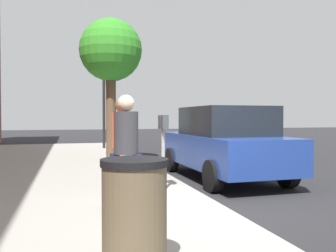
{
  "coord_description": "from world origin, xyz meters",
  "views": [
    {
      "loc": [
        -5.23,
        2.31,
        1.52
      ],
      "look_at": [
        1.54,
        0.41,
        1.35
      ],
      "focal_mm": 37.96,
      "sensor_mm": 36.0,
      "label": 1
    }
  ],
  "objects_px": {
    "street_tree": "(111,52)",
    "trash_bin": "(135,217)",
    "parked_sedan_near": "(223,143)",
    "traffic_signal": "(106,94)",
    "pedestrian_bystander": "(126,142)",
    "parking_meter": "(163,136)",
    "pedestrian_at_meter": "(122,137)"
  },
  "relations": [
    {
      "from": "parked_sedan_near",
      "to": "traffic_signal",
      "type": "relative_size",
      "value": 1.23
    },
    {
      "from": "street_tree",
      "to": "pedestrian_bystander",
      "type": "bearing_deg",
      "value": 175.49
    },
    {
      "from": "trash_bin",
      "to": "parked_sedan_near",
      "type": "bearing_deg",
      "value": -31.93
    },
    {
      "from": "parked_sedan_near",
      "to": "traffic_signal",
      "type": "bearing_deg",
      "value": 14.25
    },
    {
      "from": "parking_meter",
      "to": "pedestrian_at_meter",
      "type": "distance_m",
      "value": 0.76
    },
    {
      "from": "parking_meter",
      "to": "trash_bin",
      "type": "relative_size",
      "value": 1.4
    },
    {
      "from": "pedestrian_at_meter",
      "to": "parked_sedan_near",
      "type": "xyz_separation_m",
      "value": [
        1.57,
        -2.72,
        -0.26
      ]
    },
    {
      "from": "parking_meter",
      "to": "pedestrian_bystander",
      "type": "xyz_separation_m",
      "value": [
        -1.02,
        0.86,
        -0.02
      ]
    },
    {
      "from": "street_tree",
      "to": "trash_bin",
      "type": "height_order",
      "value": "street_tree"
    },
    {
      "from": "parked_sedan_near",
      "to": "pedestrian_bystander",
      "type": "bearing_deg",
      "value": 133.3
    },
    {
      "from": "parking_meter",
      "to": "trash_bin",
      "type": "bearing_deg",
      "value": 161.07
    },
    {
      "from": "parking_meter",
      "to": "parked_sedan_near",
      "type": "distance_m",
      "value": 2.57
    },
    {
      "from": "street_tree",
      "to": "trash_bin",
      "type": "distance_m",
      "value": 9.12
    },
    {
      "from": "parking_meter",
      "to": "pedestrian_at_meter",
      "type": "relative_size",
      "value": 0.82
    },
    {
      "from": "parking_meter",
      "to": "traffic_signal",
      "type": "xyz_separation_m",
      "value": [
        9.64,
        0.07,
        1.41
      ]
    },
    {
      "from": "traffic_signal",
      "to": "pedestrian_bystander",
      "type": "bearing_deg",
      "value": 175.77
    },
    {
      "from": "pedestrian_at_meter",
      "to": "traffic_signal",
      "type": "bearing_deg",
      "value": 94.37
    },
    {
      "from": "street_tree",
      "to": "parked_sedan_near",
      "type": "bearing_deg",
      "value": -146.98
    },
    {
      "from": "parking_meter",
      "to": "trash_bin",
      "type": "xyz_separation_m",
      "value": [
        -3.37,
        1.15,
        -0.51
      ]
    },
    {
      "from": "pedestrian_bystander",
      "to": "trash_bin",
      "type": "xyz_separation_m",
      "value": [
        -2.34,
        0.3,
        -0.49
      ]
    },
    {
      "from": "traffic_signal",
      "to": "trash_bin",
      "type": "bearing_deg",
      "value": 175.24
    },
    {
      "from": "parking_meter",
      "to": "parked_sedan_near",
      "type": "bearing_deg",
      "value": -50.2
    },
    {
      "from": "street_tree",
      "to": "trash_bin",
      "type": "xyz_separation_m",
      "value": [
        -8.58,
        0.79,
        -2.97
      ]
    },
    {
      "from": "traffic_signal",
      "to": "pedestrian_at_meter",
      "type": "bearing_deg",
      "value": 175.88
    },
    {
      "from": "pedestrian_bystander",
      "to": "traffic_signal",
      "type": "bearing_deg",
      "value": 27.92
    },
    {
      "from": "parked_sedan_near",
      "to": "trash_bin",
      "type": "bearing_deg",
      "value": 148.07
    },
    {
      "from": "pedestrian_bystander",
      "to": "traffic_signal",
      "type": "height_order",
      "value": "traffic_signal"
    },
    {
      "from": "parked_sedan_near",
      "to": "street_tree",
      "type": "bearing_deg",
      "value": 33.02
    },
    {
      "from": "pedestrian_bystander",
      "to": "parked_sedan_near",
      "type": "relative_size",
      "value": 0.39
    },
    {
      "from": "street_tree",
      "to": "traffic_signal",
      "type": "distance_m",
      "value": 4.55
    },
    {
      "from": "trash_bin",
      "to": "street_tree",
      "type": "bearing_deg",
      "value": -5.25
    },
    {
      "from": "traffic_signal",
      "to": "street_tree",
      "type": "bearing_deg",
      "value": 176.18
    }
  ]
}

